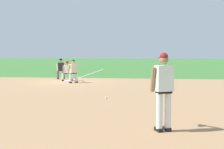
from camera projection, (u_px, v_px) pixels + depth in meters
ground_plane at (68, 82)px, 19.86m from camera, size 160.00×160.00×0.00m
infield_dirt_patch at (93, 95)px, 13.61m from camera, size 18.00×18.00×0.01m
foul_line_stripe at (90, 74)px, 27.28m from camera, size 14.99×0.10×0.00m
first_base_bag at (68, 81)px, 19.86m from camera, size 0.38×0.38×0.09m
baseball at (106, 98)px, 12.62m from camera, size 0.07×0.07×0.07m
pitcher at (164, 87)px, 7.32m from camera, size 0.83×0.59×1.86m
first_baseman at (68, 70)px, 20.44m from camera, size 0.84×0.99×1.34m
baserunner at (73, 70)px, 19.13m from camera, size 0.66×0.68×1.46m
umpire at (61, 68)px, 21.91m from camera, size 0.60×0.67×1.46m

